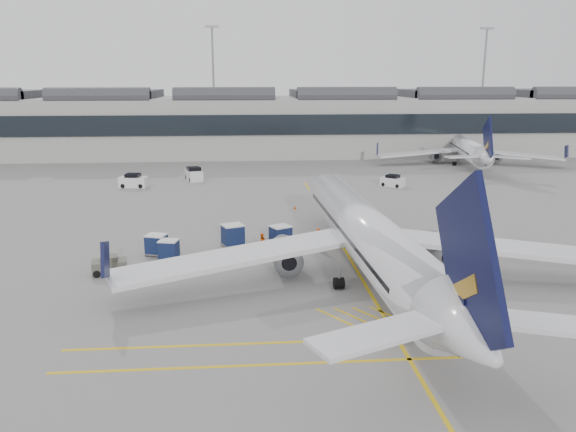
{
  "coord_description": "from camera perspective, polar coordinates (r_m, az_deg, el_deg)",
  "views": [
    {
      "loc": [
        1.34,
        -39.34,
        14.75
      ],
      "look_at": [
        4.73,
        3.94,
        4.0
      ],
      "focal_mm": 35.0,
      "sensor_mm": 36.0,
      "label": 1
    }
  ],
  "objects": [
    {
      "name": "safety_cone_engine",
      "position": [
        51.27,
        13.74,
        -2.95
      ],
      "size": [
        0.33,
        0.33,
        0.46
      ],
      "primitive_type": "cone",
      "color": "#F24C0A",
      "rests_on": "ground"
    },
    {
      "name": "ramp_agent_b",
      "position": [
        48.67,
        -2.7,
        -2.71
      ],
      "size": [
        0.96,
        0.84,
        1.68
      ],
      "primitive_type": "imported",
      "rotation": [
        0.0,
        0.0,
        3.42
      ],
      "color": "#E34F0B",
      "rests_on": "ground"
    },
    {
      "name": "ramp_agent_a",
      "position": [
        49.21,
        3.13,
        -2.37
      ],
      "size": [
        0.85,
        0.81,
        1.95
      ],
      "primitive_type": "imported",
      "rotation": [
        0.0,
        0.0,
        0.66
      ],
      "color": "#FF4C0D",
      "rests_on": "ground"
    },
    {
      "name": "apron_markings",
      "position": [
        52.22,
        5.26,
        -2.55
      ],
      "size": [
        0.25,
        60.0,
        0.01
      ],
      "primitive_type": "cube",
      "color": "gold",
      "rests_on": "ground"
    },
    {
      "name": "pushback_tug",
      "position": [
        45.54,
        -17.69,
        -4.83
      ],
      "size": [
        2.81,
        2.04,
        1.43
      ],
      "rotation": [
        0.0,
        0.0,
        0.2
      ],
      "color": "#4A4A3F",
      "rests_on": "ground"
    },
    {
      "name": "baggage_cart_c",
      "position": [
        47.6,
        -12.01,
        -3.31
      ],
      "size": [
        1.85,
        1.64,
        1.69
      ],
      "rotation": [
        0.0,
        0.0,
        -0.22
      ],
      "color": "gray",
      "rests_on": "ground"
    },
    {
      "name": "service_van_right",
      "position": [
        79.39,
        10.58,
        3.5
      ],
      "size": [
        3.46,
        3.26,
        1.63
      ],
      "rotation": [
        0.0,
        0.0,
        -0.7
      ],
      "color": "silver",
      "rests_on": "ground"
    },
    {
      "name": "light_masts",
      "position": [
        125.37,
        -6.02,
        13.72
      ],
      "size": [
        113.0,
        0.6,
        25.45
      ],
      "color": "slate",
      "rests_on": "ground"
    },
    {
      "name": "baggage_cart_d",
      "position": [
        49.04,
        -13.22,
        -2.79
      ],
      "size": [
        2.08,
        1.89,
        1.81
      ],
      "rotation": [
        0.0,
        0.0,
        -0.33
      ],
      "color": "gray",
      "rests_on": "ground"
    },
    {
      "name": "service_van_mid",
      "position": [
        83.79,
        -9.54,
        4.19
      ],
      "size": [
        3.01,
        4.25,
        1.98
      ],
      "rotation": [
        0.0,
        0.0,
        1.88
      ],
      "color": "silver",
      "rests_on": "ground"
    },
    {
      "name": "ground",
      "position": [
        42.03,
        -6.06,
        -6.72
      ],
      "size": [
        220.0,
        220.0,
        0.0
      ],
      "primitive_type": "plane",
      "color": "gray",
      "rests_on": "ground"
    },
    {
      "name": "baggage_cart_a",
      "position": [
        50.42,
        -5.63,
        -1.89
      ],
      "size": [
        2.35,
        2.16,
        2.01
      ],
      "rotation": [
        0.0,
        0.0,
        0.37
      ],
      "color": "gray",
      "rests_on": "ground"
    },
    {
      "name": "belt_loader",
      "position": [
        53.68,
        5.72,
        -1.54
      ],
      "size": [
        4.39,
        1.68,
        1.78
      ],
      "rotation": [
        0.0,
        0.0,
        -0.07
      ],
      "color": "beige",
      "rests_on": "ground"
    },
    {
      "name": "baggage_cart_b",
      "position": [
        50.18,
        -0.76,
        -1.97
      ],
      "size": [
        2.29,
        2.16,
        1.9
      ],
      "rotation": [
        0.0,
        0.0,
        0.48
      ],
      "color": "gray",
      "rests_on": "ground"
    },
    {
      "name": "airliner_main",
      "position": [
        42.1,
        8.22,
        -2.13
      ],
      "size": [
        37.76,
        41.3,
        10.97
      ],
      "rotation": [
        0.0,
        0.0,
        0.04
      ],
      "color": "silver",
      "rests_on": "ground"
    },
    {
      "name": "service_van_left",
      "position": [
        80.32,
        -15.45,
        3.44
      ],
      "size": [
        3.89,
        2.28,
        1.9
      ],
      "rotation": [
        0.0,
        0.0,
        -0.12
      ],
      "color": "silver",
      "rests_on": "ground"
    },
    {
      "name": "airliner_far",
      "position": [
        102.7,
        17.69,
        6.53
      ],
      "size": [
        31.45,
        34.65,
        9.28
      ],
      "rotation": [
        0.0,
        0.0,
        -0.18
      ],
      "color": "silver",
      "rests_on": "ground"
    },
    {
      "name": "terminal",
      "position": [
        111.6,
        -5.22,
        9.43
      ],
      "size": [
        200.0,
        20.45,
        12.4
      ],
      "color": "#9E9E99",
      "rests_on": "ground"
    },
    {
      "name": "safety_cone_nose",
      "position": [
        64.54,
        0.7,
        0.91
      ],
      "size": [
        0.33,
        0.33,
        0.46
      ],
      "primitive_type": "cone",
      "color": "#F24C0A",
      "rests_on": "ground"
    }
  ]
}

